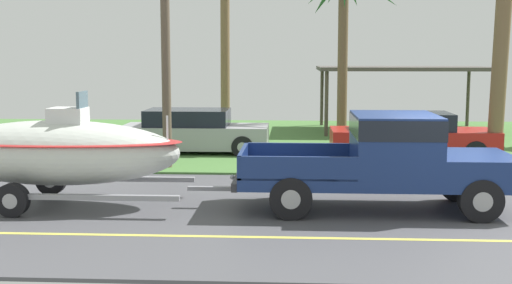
% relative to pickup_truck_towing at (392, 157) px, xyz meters
% --- Properties ---
extents(ground, '(36.00, 22.00, 0.11)m').
position_rel_pickup_truck_towing_xyz_m(ground, '(1.30, 8.03, -1.06)').
color(ground, '#4C4C51').
extents(pickup_truck_towing, '(5.51, 2.06, 1.90)m').
position_rel_pickup_truck_towing_xyz_m(pickup_truck_towing, '(0.00, 0.00, 0.00)').
color(pickup_truck_towing, navy).
rests_on(pickup_truck_towing, ground).
extents(boat_on_trailer, '(6.35, 2.24, 2.32)m').
position_rel_pickup_truck_towing_xyz_m(boat_on_trailer, '(-6.72, 0.00, 0.05)').
color(boat_on_trailer, gray).
rests_on(boat_on_trailer, ground).
extents(parked_sedan_near, '(4.76, 1.86, 1.38)m').
position_rel_pickup_truck_towing_xyz_m(parked_sedan_near, '(1.51, 6.57, -0.37)').
color(parked_sedan_near, '#B21E19').
rests_on(parked_sedan_near, ground).
extents(parked_sedan_far, '(4.55, 1.90, 1.38)m').
position_rel_pickup_truck_towing_xyz_m(parked_sedan_far, '(-5.06, 7.36, -0.37)').
color(parked_sedan_far, '#99999E').
rests_on(parked_sedan_far, ground).
extents(carport_awning, '(6.73, 4.50, 2.62)m').
position_rel_pickup_truck_towing_xyz_m(carport_awning, '(2.40, 13.62, 1.44)').
color(carport_awning, '#4C4238').
rests_on(carport_awning, ground).
extents(palm_tree_mid, '(3.17, 2.97, 6.14)m').
position_rel_pickup_truck_towing_xyz_m(palm_tree_mid, '(-0.25, 9.22, 3.59)').
color(palm_tree_mid, brown).
rests_on(palm_tree_mid, ground).
extents(utility_pole, '(0.24, 1.80, 8.16)m').
position_rel_pickup_truck_towing_xyz_m(utility_pole, '(-5.32, 4.44, 3.18)').
color(utility_pole, brown).
rests_on(utility_pole, ground).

